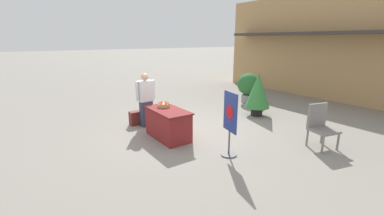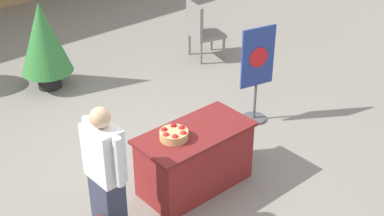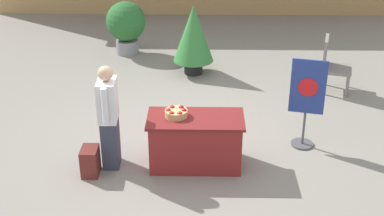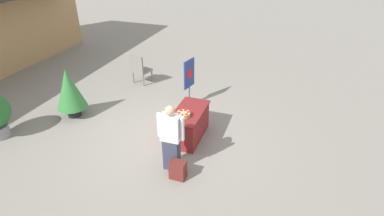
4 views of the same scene
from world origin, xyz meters
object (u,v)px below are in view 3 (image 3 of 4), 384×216
Objects in this scene: potted_plant_near_right at (126,24)px; backpack at (90,161)px; display_table at (195,141)px; person_visitor at (109,117)px; patio_chair at (331,62)px; potted_plant_far_right at (193,35)px; apple_basket at (176,113)px; poster_board at (307,101)px.

backpack is at bearing -88.89° from potted_plant_near_right.
display_table is 1.32m from person_visitor.
potted_plant_near_right reaches higher than patio_chair.
potted_plant_far_right is at bearing 91.42° from display_table.
person_visitor is at bearing -178.32° from display_table.
person_visitor is at bearing -108.03° from potted_plant_far_right.
potted_plant_near_right reaches higher than display_table.
potted_plant_near_right reaches higher than apple_basket.
potted_plant_far_right is (-2.66, 0.78, 0.27)m from patio_chair.
backpack is 0.29× the size of poster_board.
patio_chair is 2.78m from potted_plant_far_right.
backpack is at bearing -138.99° from person_visitor.
patio_chair is at bearing 34.47° from person_visitor.
person_visitor is 4.75m from potted_plant_near_right.
display_table is 1.56m from backpack.
person_visitor is (-0.97, -0.08, -0.04)m from apple_basket.
person_visitor is 1.51× the size of patio_chair.
patio_chair is 4.62m from potted_plant_near_right.
apple_basket is at bearing -122.27° from patio_chair.
potted_plant_near_right is (-4.19, 1.94, 0.13)m from patio_chair.
apple_basket is (-0.28, 0.04, 0.45)m from display_table.
apple_basket is 3.95m from patio_chair.
poster_board and potted_plant_far_right have the same top height.
backpack is at bearing -61.47° from poster_board.
apple_basket is 0.31× the size of patio_chair.
display_table is 4.98m from potted_plant_near_right.
potted_plant_near_right is at bearing 109.02° from display_table.
apple_basket is at bearing 14.70° from backpack.
potted_plant_far_right is at bearing 70.29° from person_visitor.
patio_chair reaches higher than apple_basket.
person_visitor reaches higher than display_table.
backpack is (-1.52, -0.29, -0.19)m from display_table.
potted_plant_far_right is 1.92m from potted_plant_near_right.
backpack is at bearing -169.35° from display_table.
person_visitor is at bearing -129.72° from patio_chair.
potted_plant_far_right is at bearing 86.84° from apple_basket.
backpack is 4.13m from potted_plant_far_right.
display_table is 3.57m from potted_plant_far_right.
person_visitor is 3.80× the size of backpack.
backpack is 0.35× the size of potted_plant_near_right.
person_visitor is 1.09× the size of potted_plant_far_right.
potted_plant_far_right is at bearing -37.11° from potted_plant_near_right.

